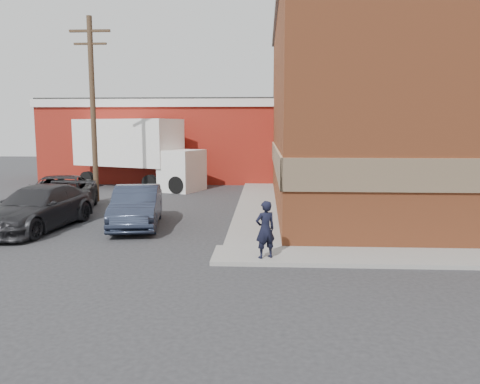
% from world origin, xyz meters
% --- Properties ---
extents(ground, '(90.00, 90.00, 0.00)m').
position_xyz_m(ground, '(0.00, 0.00, 0.00)').
color(ground, '#28282B').
rests_on(ground, ground).
extents(brick_building, '(14.25, 18.25, 9.36)m').
position_xyz_m(brick_building, '(8.50, 9.00, 4.68)').
color(brick_building, '#A24E29').
rests_on(brick_building, ground).
extents(sidewalk_west, '(1.80, 18.00, 0.12)m').
position_xyz_m(sidewalk_west, '(0.60, 9.00, 0.06)').
color(sidewalk_west, gray).
rests_on(sidewalk_west, ground).
extents(warehouse, '(16.30, 8.30, 5.60)m').
position_xyz_m(warehouse, '(-6.00, 20.00, 2.81)').
color(warehouse, maroon).
rests_on(warehouse, ground).
extents(utility_pole, '(2.00, 0.26, 9.00)m').
position_xyz_m(utility_pole, '(-7.50, 9.00, 4.75)').
color(utility_pole, brown).
rests_on(utility_pole, ground).
extents(man, '(0.69, 0.60, 1.60)m').
position_xyz_m(man, '(0.99, -1.33, 0.92)').
color(man, black).
rests_on(man, sidewalk_south).
extents(sedan, '(2.33, 4.82, 1.52)m').
position_xyz_m(sedan, '(-3.82, 3.12, 0.76)').
color(sedan, '#2A3347').
rests_on(sedan, ground).
extents(suv_a, '(3.97, 6.26, 1.61)m').
position_xyz_m(suv_a, '(-7.88, 5.59, 0.80)').
color(suv_a, black).
rests_on(suv_a, ground).
extents(suv_b, '(2.86, 5.62, 1.56)m').
position_xyz_m(suv_b, '(-7.31, 2.55, 0.78)').
color(suv_b, '#262629').
rests_on(suv_b, ground).
extents(box_truck, '(8.81, 5.59, 4.20)m').
position_xyz_m(box_truck, '(-6.72, 14.33, 2.42)').
color(box_truck, white).
rests_on(box_truck, ground).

